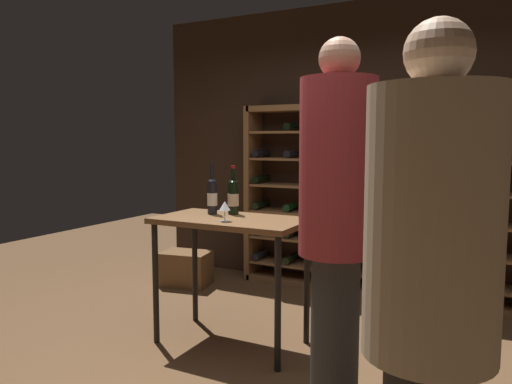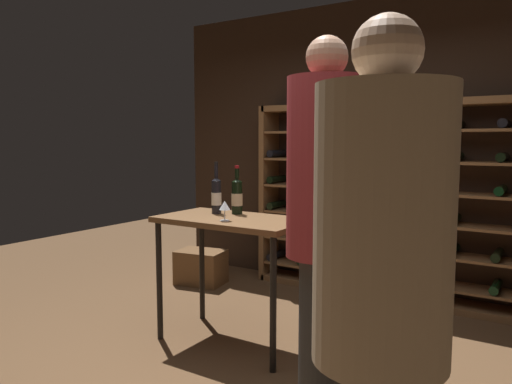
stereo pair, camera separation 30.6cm
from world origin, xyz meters
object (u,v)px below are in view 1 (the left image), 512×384
Objects in this scene: person_bystander_dark_jacket at (430,285)px; wine_glass_stemmed_left at (225,207)px; wine_bottle_amber_reserve at (233,196)px; tasting_table at (231,234)px; wine_bottle_green_slim at (212,196)px; person_guest_khaki at (337,208)px; wine_rack at (379,202)px; wine_crate at (186,269)px.

person_bystander_dark_jacket is 1.98m from wine_glass_stemmed_left.
tasting_table is at bearing -65.88° from wine_bottle_amber_reserve.
wine_bottle_green_slim is 0.36m from wine_glass_stemmed_left.
person_guest_khaki is 1.32m from wine_bottle_green_slim.
wine_rack is 2.17m from person_guest_khaki.
person_guest_khaki reaches higher than wine_bottle_green_slim.
wine_rack is 1.90m from wine_glass_stemmed_left.
tasting_table is at bearing -23.55° from wine_bottle_green_slim.
wine_glass_stemmed_left is (0.26, -0.24, -0.04)m from wine_bottle_green_slim.
tasting_table is 2.95× the size of wine_bottle_amber_reserve.
wine_rack reaches higher than wine_crate.
wine_crate is at bearing 137.87° from tasting_table.
tasting_table is 0.58× the size of person_bystander_dark_jacket.
tasting_table is (-0.67, -1.64, -0.09)m from wine_rack.
tasting_table is at bearing 105.14° from wine_glass_stemmed_left.
wine_bottle_green_slim reaches higher than wine_crate.
person_bystander_dark_jacket reaches higher than wine_bottle_amber_reserve.
person_guest_khaki reaches higher than tasting_table.
tasting_table is 0.35m from wine_bottle_green_slim.
person_guest_khaki is 1.23m from wine_bottle_amber_reserve.
wine_rack reaches higher than tasting_table.
tasting_table is 0.27m from wine_glass_stemmed_left.
person_guest_khaki is at bearing -26.81° from wine_bottle_green_slim.
person_guest_khaki is (0.28, -2.14, 0.22)m from wine_rack.
wine_bottle_amber_reserve is (-1.03, 0.66, -0.06)m from person_guest_khaki.
person_guest_khaki is at bearing -27.53° from tasting_table.
wine_rack is at bearing 63.17° from wine_bottle_amber_reserve.
person_bystander_dark_jacket is at bearing -40.00° from wine_bottle_green_slim.
wine_glass_stemmed_left is at bearing -44.99° from wine_crate.
wine_crate is at bearing 134.60° from wine_bottle_green_slim.
person_bystander_dark_jacket is 4.70× the size of wine_bottle_green_slim.
person_bystander_dark_jacket reaches higher than wine_rack.
wine_glass_stemmed_left reaches higher than wine_crate.
person_bystander_dark_jacket is 2.27m from wine_bottle_amber_reserve.
wine_crate is (-1.15, 1.04, -0.64)m from tasting_table.
wine_rack is at bearing 18.27° from wine_crate.
person_guest_khaki is 1.09m from person_bystander_dark_jacket.
wine_glass_stemmed_left is (-1.53, 1.25, 0.01)m from person_bystander_dark_jacket.
wine_crate is at bearing 140.83° from wine_bottle_amber_reserve.
wine_glass_stemmed_left is (1.19, -1.19, 0.86)m from wine_crate.
person_guest_khaki reaches higher than wine_bottle_amber_reserve.
wine_rack is 2.06m from wine_crate.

